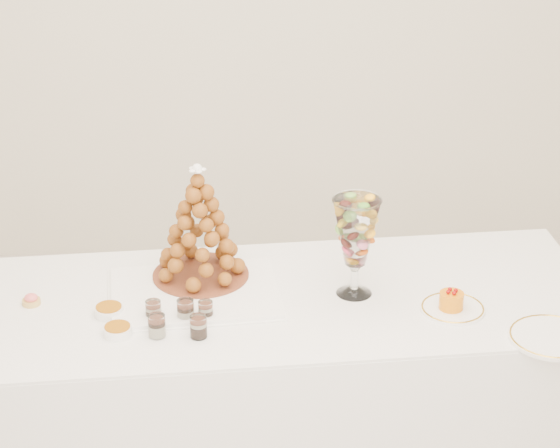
{
  "coord_description": "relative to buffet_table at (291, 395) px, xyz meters",
  "views": [
    {
      "loc": [
        -0.21,
        -2.95,
        2.5
      ],
      "look_at": [
        0.01,
        0.22,
        0.98
      ],
      "focal_mm": 70.0,
      "sensor_mm": 36.0,
      "label": 1
    }
  ],
  "objects": [
    {
      "name": "mousse_cake",
      "position": [
        0.5,
        -0.12,
        0.42
      ],
      "size": [
        0.08,
        0.08,
        0.07
      ],
      "color": "orange",
      "rests_on": "cake_plate"
    },
    {
      "name": "ramekin_front",
      "position": [
        -0.55,
        -0.2,
        0.39
      ],
      "size": [
        0.09,
        0.09,
        0.03
      ],
      "primitive_type": "cylinder",
      "color": "white",
      "rests_on": "buffet_table"
    },
    {
      "name": "croquembouche",
      "position": [
        -0.29,
        0.14,
        0.59
      ],
      "size": [
        0.33,
        0.33,
        0.4
      ],
      "rotation": [
        0.0,
        0.0,
        -0.3
      ],
      "color": "brown",
      "rests_on": "lace_tray"
    },
    {
      "name": "cake_plate",
      "position": [
        0.51,
        -0.11,
        0.38
      ],
      "size": [
        0.2,
        0.2,
        0.01
      ],
      "primitive_type": "cylinder",
      "color": "white",
      "rests_on": "buffet_table"
    },
    {
      "name": "lace_tray",
      "position": [
        -0.31,
        0.03,
        0.39
      ],
      "size": [
        0.56,
        0.44,
        0.02
      ],
      "primitive_type": "cube",
      "rotation": [
        0.0,
        0.0,
        0.08
      ],
      "color": "white",
      "rests_on": "buffet_table"
    },
    {
      "name": "spare_plate",
      "position": [
        0.77,
        -0.31,
        0.39
      ],
      "size": [
        0.26,
        0.26,
        0.01
      ],
      "primitive_type": "cylinder",
      "color": "white",
      "rests_on": "buffet_table"
    },
    {
      "name": "verrine_b",
      "position": [
        -0.34,
        -0.13,
        0.42
      ],
      "size": [
        0.07,
        0.07,
        0.07
      ],
      "primitive_type": "cylinder",
      "rotation": [
        0.0,
        0.0,
        -0.27
      ],
      "color": "white",
      "rests_on": "buffet_table"
    },
    {
      "name": "verrine_d",
      "position": [
        -0.42,
        -0.21,
        0.42
      ],
      "size": [
        0.07,
        0.07,
        0.07
      ],
      "primitive_type": "cylinder",
      "rotation": [
        0.0,
        0.0,
        0.27
      ],
      "color": "white",
      "rests_on": "buffet_table"
    },
    {
      "name": "verrine_e",
      "position": [
        -0.3,
        -0.22,
        0.42
      ],
      "size": [
        0.07,
        0.07,
        0.07
      ],
      "primitive_type": "cylinder",
      "rotation": [
        0.0,
        0.0,
        0.34
      ],
      "color": "white",
      "rests_on": "buffet_table"
    },
    {
      "name": "pink_tart",
      "position": [
        -0.83,
        0.01,
        0.4
      ],
      "size": [
        0.06,
        0.06,
        0.04
      ],
      "color": "tan",
      "rests_on": "buffet_table"
    },
    {
      "name": "verrine_a",
      "position": [
        -0.44,
        -0.11,
        0.41
      ],
      "size": [
        0.06,
        0.06,
        0.07
      ],
      "primitive_type": "cylinder",
      "rotation": [
        0.0,
        0.0,
        -0.25
      ],
      "color": "white",
      "rests_on": "buffet_table"
    },
    {
      "name": "buffet_table",
      "position": [
        0.0,
        0.0,
        0.0
      ],
      "size": [
        2.04,
        0.9,
        0.76
      ],
      "rotation": [
        0.0,
        0.0,
        0.05
      ],
      "color": "white",
      "rests_on": "ground"
    },
    {
      "name": "verrine_c",
      "position": [
        -0.28,
        -0.12,
        0.41
      ],
      "size": [
        0.05,
        0.05,
        0.06
      ],
      "primitive_type": "cylinder",
      "rotation": [
        0.0,
        0.0,
        -0.18
      ],
      "color": "white",
      "rests_on": "buffet_table"
    },
    {
      "name": "ramekin_back",
      "position": [
        -0.58,
        -0.07,
        0.39
      ],
      "size": [
        0.09,
        0.09,
        0.03
      ],
      "primitive_type": "cylinder",
      "color": "white",
      "rests_on": "buffet_table"
    },
    {
      "name": "macaron_vase",
      "position": [
        0.21,
        0.02,
        0.6
      ],
      "size": [
        0.15,
        0.15,
        0.33
      ],
      "color": "white",
      "rests_on": "buffet_table"
    }
  ]
}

